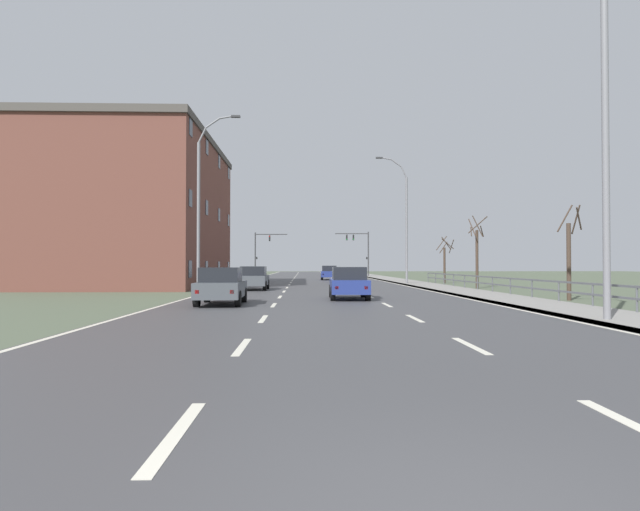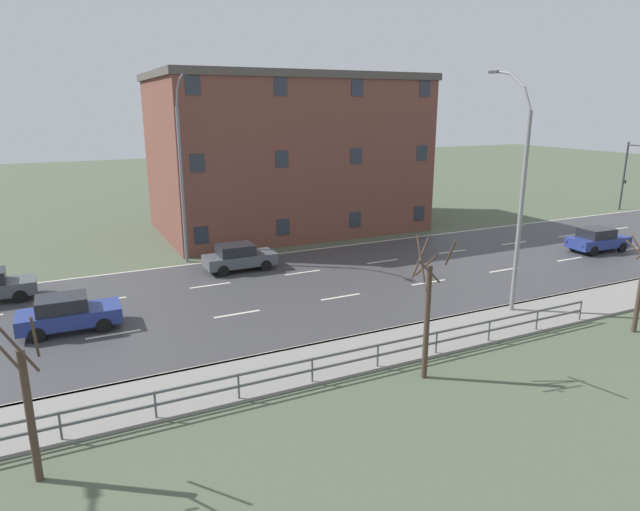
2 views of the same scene
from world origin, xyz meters
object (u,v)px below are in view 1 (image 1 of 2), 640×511
Objects in this scene: car_far_right at (254,278)px; brick_building at (138,213)px; street_lamp_foreground at (599,131)px; street_lamp_left_bank at (201,205)px; car_near_right at (329,273)px; car_distant at (349,283)px; traffic_signal_right at (360,246)px; car_far_left at (222,286)px; traffic_signal_left at (261,248)px; street_lamp_midground at (404,222)px.

car_far_right is 13.17m from brick_building.
street_lamp_left_bank is (-14.85, 17.48, -0.19)m from street_lamp_foreground.
car_near_right is 1.01× the size of car_distant.
traffic_signal_right reaches higher than car_far_left.
car_far_right is at bearing 88.06° from car_far_left.
car_far_left is 0.21× the size of brick_building.
car_distant is (8.21, -47.03, -3.19)m from traffic_signal_left.
street_lamp_midground is 1.77× the size of traffic_signal_left.
traffic_signal_left is at bearing 117.12° from street_lamp_midground.
car_far_right is 0.99× the size of car_far_left.
traffic_signal_right is 37.52m from brick_building.
car_far_right and car_far_left have the same top height.
street_lamp_foreground is at bearing -90.00° from street_lamp_midground.
car_near_right is (-5.75, 42.37, -4.74)m from street_lamp_foreground.
car_far_right is 12.65m from car_far_left.
traffic_signal_left is 0.32× the size of brick_building.
street_lamp_left_bank is (-14.85, -11.65, 0.05)m from street_lamp_midground.
street_lamp_foreground is 43.02m from car_near_right.
traffic_signal_right is at bearing 70.67° from street_lamp_left_bank.
street_lamp_foreground is at bearing -32.36° from car_far_left.
street_lamp_midground is 21.83m from brick_building.
street_lamp_foreground reaches higher than car_far_left.
car_distant is (-6.34, 10.52, -4.74)m from street_lamp_foreground.
car_near_right is 23.35m from car_far_right.
street_lamp_left_bank is 42.94m from traffic_signal_right.
street_lamp_left_bank is at bearing -141.89° from street_lamp_midground.
street_lamp_left_bank is at bearing 104.28° from car_far_left.
brick_building is at bearing -124.20° from traffic_signal_right.
brick_building reaches higher than traffic_signal_left.
street_lamp_foreground is at bearing -59.42° from car_far_right.
car_near_right and car_far_left have the same top height.
street_lamp_left_bank is at bearing 142.12° from car_distant.
car_near_right is 35.74m from car_far_left.
traffic_signal_right is 16.79m from car_near_right.
street_lamp_left_bank reaches higher than car_near_right.
brick_building is (-21.71, 26.97, 0.24)m from street_lamp_foreground.
street_lamp_midground is at bearing 5.67° from brick_building.
traffic_signal_left is 47.84m from car_distant.
street_lamp_left_bank is 11.90m from car_distant.
street_lamp_left_bank reaches higher than traffic_signal_right.
car_far_left is at bearing -74.31° from street_lamp_left_bank.
car_far_left is (-0.12, -12.65, 0.00)m from car_far_right.
street_lamp_left_bank is 2.65× the size of car_distant.
car_far_right is (-11.84, -9.31, -4.49)m from street_lamp_midground.
street_lamp_left_bank reaches higher than traffic_signal_left.
traffic_signal_right is at bearing 84.55° from car_distant.
brick_building is (-6.86, 9.49, 0.43)m from street_lamp_left_bank.
car_far_left is at bearing -90.80° from car_far_right.
street_lamp_left_bank is 0.56× the size of brick_building.
car_far_left is at bearing -87.05° from traffic_signal_left.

